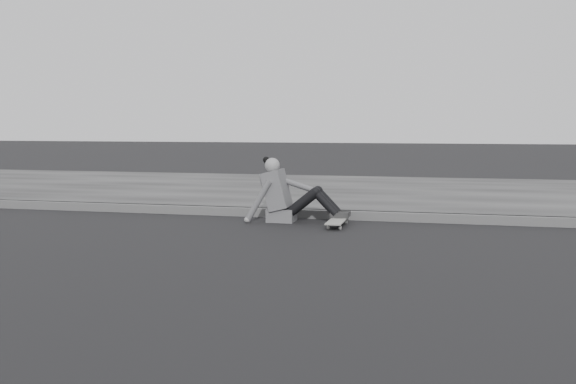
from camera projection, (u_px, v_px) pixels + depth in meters
name	position (u px, v px, depth m)	size (l,w,h in m)	color
ground	(481.00, 265.00, 5.99)	(80.00, 80.00, 0.00)	black
curb	(469.00, 219.00, 8.48)	(24.00, 0.16, 0.12)	#4F4F4F
sidewalk	(462.00, 195.00, 11.41)	(24.00, 6.00, 0.12)	#373737
skateboard	(337.00, 221.00, 8.24)	(0.20, 0.78, 0.09)	#A0A09B
seated_woman	(286.00, 195.00, 8.62)	(1.38, 0.46, 0.88)	#545457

